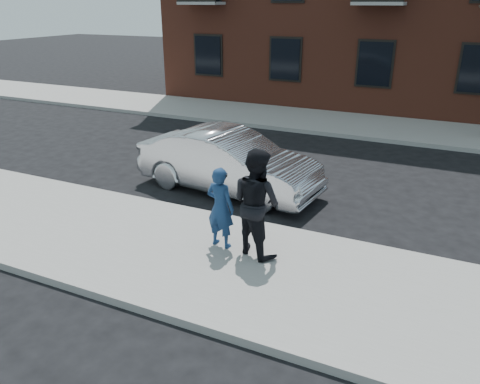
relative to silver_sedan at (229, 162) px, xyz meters
The scene contains 8 objects.
ground 3.67m from the silver_sedan, 63.16° to the right, with size 100.00×100.00×0.00m, color black.
near_sidewalk 3.88m from the silver_sedan, 64.86° to the right, with size 50.00×3.50×0.15m, color gray.
near_curb 2.42m from the silver_sedan, 45.54° to the right, with size 50.00×0.10×0.15m, color #999691.
far_sidewalk 8.24m from the silver_sedan, 78.63° to the left, with size 50.00×3.50×0.15m, color gray.
far_curb 6.49m from the silver_sedan, 75.48° to the left, with size 50.00×0.10×0.15m, color #999691.
silver_sedan is the anchor object (origin of this frame).
man_hoodie 3.18m from the silver_sedan, 66.38° to the right, with size 0.62×0.52×1.59m.
man_peacoat 3.50m from the silver_sedan, 55.31° to the right, with size 1.21×1.09×2.02m.
Camera 1 is at (3.37, -6.80, 4.53)m, focal length 35.00 mm.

